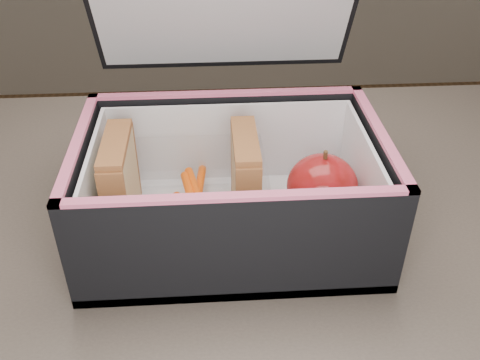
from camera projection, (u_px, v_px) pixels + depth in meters
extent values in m
cube|color=brown|center=(272.00, 257.00, 0.61)|extent=(1.20, 0.80, 0.03)
cube|color=black|center=(223.00, 4.00, 0.62)|extent=(0.32, 0.10, 0.19)
cube|color=tan|center=(114.00, 185.00, 0.58)|extent=(0.01, 0.09, 0.10)
cube|color=#BF5E61|center=(121.00, 188.00, 0.58)|extent=(0.01, 0.09, 0.09)
cube|color=tan|center=(128.00, 185.00, 0.58)|extent=(0.01, 0.09, 0.10)
cube|color=#925B33|center=(115.00, 144.00, 0.55)|extent=(0.03, 0.09, 0.01)
cube|color=tan|center=(238.00, 181.00, 0.59)|extent=(0.01, 0.09, 0.10)
cube|color=#BF5E61|center=(245.00, 183.00, 0.59)|extent=(0.01, 0.09, 0.09)
cube|color=tan|center=(252.00, 180.00, 0.59)|extent=(0.01, 0.09, 0.10)
cube|color=#925B33|center=(245.00, 140.00, 0.56)|extent=(0.03, 0.09, 0.01)
cylinder|color=#FF3E00|center=(194.00, 219.00, 0.60)|extent=(0.02, 0.08, 0.01)
cylinder|color=#FF3E00|center=(199.00, 187.00, 0.63)|extent=(0.02, 0.08, 0.01)
cylinder|color=#FF3E00|center=(195.00, 190.00, 0.61)|extent=(0.03, 0.08, 0.01)
cylinder|color=#FF3E00|center=(191.00, 213.00, 0.61)|extent=(0.02, 0.08, 0.01)
cylinder|color=#FF3E00|center=(190.00, 223.00, 0.58)|extent=(0.02, 0.08, 0.01)
cylinder|color=#FF3E00|center=(190.00, 195.00, 0.60)|extent=(0.02, 0.08, 0.01)
cylinder|color=#FF3E00|center=(183.00, 215.00, 0.61)|extent=(0.03, 0.08, 0.01)
cylinder|color=#FF3E00|center=(175.00, 221.00, 0.58)|extent=(0.02, 0.08, 0.01)
cylinder|color=#FF3E00|center=(186.00, 214.00, 0.57)|extent=(0.02, 0.08, 0.01)
cube|color=white|center=(313.00, 211.00, 0.62)|extent=(0.09, 0.09, 0.01)
ellipsoid|color=maroon|center=(322.00, 187.00, 0.59)|extent=(0.10, 0.10, 0.07)
cylinder|color=#4D341B|center=(325.00, 156.00, 0.57)|extent=(0.01, 0.01, 0.01)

